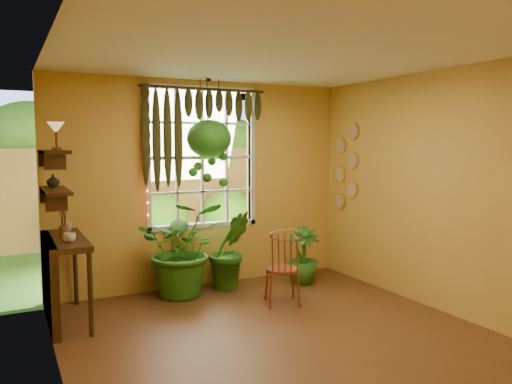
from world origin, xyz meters
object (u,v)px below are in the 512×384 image
Objects in this scene: windsor_chair at (283,279)px; potted_plant_left at (184,248)px; counter_ledge at (55,272)px; hanging_basket at (209,143)px; potted_plant_mid at (230,250)px.

potted_plant_left is at bearing 156.91° from windsor_chair.
counter_ledge is 0.87× the size of hanging_basket.
potted_plant_left is at bearing -161.56° from hanging_basket.
counter_ledge is 2.18m from potted_plant_mid.
windsor_chair reaches higher than potted_plant_mid.
potted_plant_left is at bearing -177.34° from potted_plant_mid.
windsor_chair is 0.76× the size of hanging_basket.
counter_ledge is 2.38m from hanging_basket.
potted_plant_left reaches higher than potted_plant_mid.
potted_plant_left reaches higher than counter_ledge.
counter_ledge is at bearing -168.63° from potted_plant_left.
hanging_basket is (-0.23, 0.11, 1.37)m from potted_plant_mid.
counter_ledge is at bearing -171.18° from potted_plant_mid.
potted_plant_mid is at bearing -24.21° from hanging_basket.
hanging_basket is at bearing 155.79° from potted_plant_mid.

